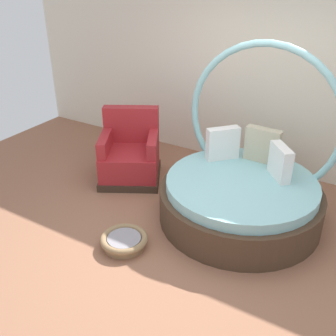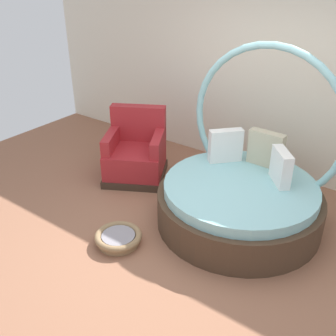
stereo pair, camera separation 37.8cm
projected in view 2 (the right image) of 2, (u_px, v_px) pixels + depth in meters
ground_plane at (186, 242)px, 4.35m from camera, size 8.00×8.00×0.02m
back_wall at (278, 71)px, 5.18m from camera, size 8.00×0.12×2.85m
round_daybed at (243, 192)px, 4.53m from camera, size 1.86×1.86×1.98m
red_armchair at (136, 154)px, 5.50m from camera, size 1.08×1.08×0.94m
pet_basket at (118, 238)px, 4.27m from camera, size 0.51×0.51×0.13m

